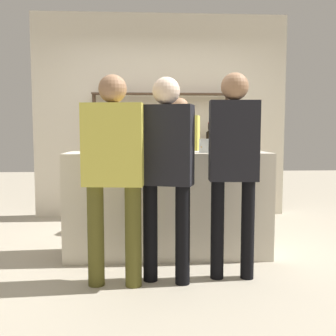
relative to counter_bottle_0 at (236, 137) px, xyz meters
The scene contains 16 objects.
ground_plane 1.30m from the counter_bottle_0, 169.52° to the left, with size 16.00×16.00×0.00m, color #B2A893.
bar_counter 0.90m from the counter_bottle_0, 169.52° to the left, with size 1.91×0.52×0.99m, color beige.
back_wall 2.09m from the counter_bottle_0, 107.50° to the left, with size 3.51×0.12×2.80m, color beige.
back_shelf 1.90m from the counter_bottle_0, 108.73° to the left, with size 1.86×0.18×1.71m.
counter_bottle_0 is the anchor object (origin of this frame).
counter_bottle_1 0.73m from the counter_bottle_0, behind, with size 0.08×0.08×0.36m.
counter_bottle_2 0.48m from the counter_bottle_0, 160.24° to the left, with size 0.08×0.08×0.34m.
counter_bottle_3 0.62m from the counter_bottle_0, behind, with size 0.08×0.08×0.36m.
counter_bottle_4 0.90m from the counter_bottle_0, behind, with size 0.07×0.07×0.31m.
wine_glass 1.12m from the counter_bottle_0, 168.54° to the left, with size 0.08×0.08×0.17m.
ice_bucket 0.25m from the counter_bottle_0, 46.74° to the left, with size 0.22×0.22×0.20m.
cork_jar 0.29m from the counter_bottle_0, behind, with size 0.13×0.13×0.13m.
customer_right 0.55m from the counter_bottle_0, 104.80° to the right, with size 0.39×0.22×1.65m.
server_behind_counter 1.15m from the counter_bottle_0, 112.63° to the left, with size 0.49×0.31×1.58m.
customer_center 0.90m from the counter_bottle_0, 139.82° to the right, with size 0.45×0.30×1.60m.
customer_left 1.26m from the counter_bottle_0, 150.16° to the right, with size 0.47×0.25×1.61m.
Camera 1 is at (-0.20, -3.70, 1.19)m, focal length 42.00 mm.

